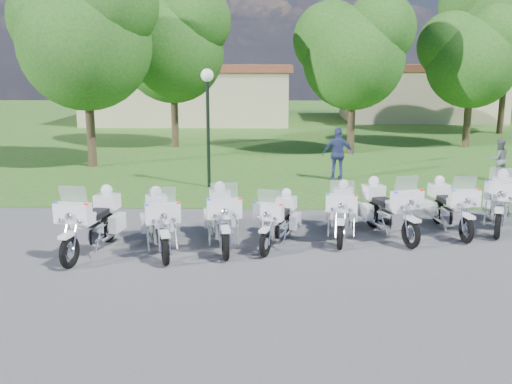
{
  "coord_description": "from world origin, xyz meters",
  "views": [
    {
      "loc": [
        -0.28,
        -13.54,
        4.35
      ],
      "look_at": [
        -0.61,
        1.2,
        0.95
      ],
      "focal_mm": 40.0,
      "sensor_mm": 36.0,
      "label": 1
    }
  ],
  "objects_px": {
    "motorcycle_2": "(222,217)",
    "bystander_b": "(499,160)",
    "motorcycle_0": "(92,222)",
    "motorcycle_5": "(388,208)",
    "motorcycle_3": "(278,219)",
    "lamp_post": "(208,98)",
    "motorcycle_4": "(342,211)",
    "motorcycle_7": "(500,200)",
    "motorcycle_6": "(450,206)",
    "motorcycle_1": "(160,221)",
    "bystander_c": "(338,154)"
  },
  "relations": [
    {
      "from": "motorcycle_0",
      "to": "motorcycle_3",
      "type": "xyz_separation_m",
      "value": [
        4.3,
        0.65,
        -0.1
      ]
    },
    {
      "from": "motorcycle_4",
      "to": "motorcycle_7",
      "type": "distance_m",
      "value": 4.4
    },
    {
      "from": "motorcycle_3",
      "to": "bystander_b",
      "type": "xyz_separation_m",
      "value": [
        8.28,
        7.79,
        0.14
      ]
    },
    {
      "from": "motorcycle_1",
      "to": "motorcycle_4",
      "type": "distance_m",
      "value": 4.52
    },
    {
      "from": "motorcycle_2",
      "to": "motorcycle_6",
      "type": "relative_size",
      "value": 1.06
    },
    {
      "from": "motorcycle_6",
      "to": "lamp_post",
      "type": "bearing_deg",
      "value": -43.73
    },
    {
      "from": "motorcycle_2",
      "to": "motorcycle_7",
      "type": "distance_m",
      "value": 7.45
    },
    {
      "from": "motorcycle_3",
      "to": "bystander_c",
      "type": "bearing_deg",
      "value": -88.57
    },
    {
      "from": "motorcycle_6",
      "to": "motorcycle_1",
      "type": "bearing_deg",
      "value": 6.74
    },
    {
      "from": "motorcycle_2",
      "to": "motorcycle_5",
      "type": "distance_m",
      "value": 4.23
    },
    {
      "from": "motorcycle_7",
      "to": "bystander_c",
      "type": "height_order",
      "value": "bystander_c"
    },
    {
      "from": "motorcycle_4",
      "to": "motorcycle_2",
      "type": "bearing_deg",
      "value": 23.18
    },
    {
      "from": "motorcycle_4",
      "to": "bystander_b",
      "type": "height_order",
      "value": "motorcycle_4"
    },
    {
      "from": "motorcycle_0",
      "to": "motorcycle_1",
      "type": "distance_m",
      "value": 1.55
    },
    {
      "from": "motorcycle_0",
      "to": "bystander_c",
      "type": "bearing_deg",
      "value": -118.43
    },
    {
      "from": "motorcycle_2",
      "to": "motorcycle_5",
      "type": "relative_size",
      "value": 1.05
    },
    {
      "from": "motorcycle_0",
      "to": "lamp_post",
      "type": "xyz_separation_m",
      "value": [
        1.97,
        7.02,
        2.37
      ]
    },
    {
      "from": "bystander_c",
      "to": "motorcycle_2",
      "type": "bearing_deg",
      "value": 66.45
    },
    {
      "from": "motorcycle_2",
      "to": "bystander_b",
      "type": "height_order",
      "value": "motorcycle_2"
    },
    {
      "from": "bystander_c",
      "to": "motorcycle_6",
      "type": "bearing_deg",
      "value": 109.69
    },
    {
      "from": "motorcycle_0",
      "to": "motorcycle_5",
      "type": "distance_m",
      "value": 7.24
    },
    {
      "from": "motorcycle_5",
      "to": "lamp_post",
      "type": "xyz_separation_m",
      "value": [
        -5.13,
        5.59,
        2.39
      ]
    },
    {
      "from": "motorcycle_2",
      "to": "motorcycle_7",
      "type": "bearing_deg",
      "value": -175.23
    },
    {
      "from": "motorcycle_6",
      "to": "lamp_post",
      "type": "height_order",
      "value": "lamp_post"
    },
    {
      "from": "motorcycle_2",
      "to": "motorcycle_3",
      "type": "height_order",
      "value": "motorcycle_2"
    },
    {
      "from": "motorcycle_2",
      "to": "lamp_post",
      "type": "xyz_separation_m",
      "value": [
        -0.99,
        6.48,
        2.38
      ]
    },
    {
      "from": "motorcycle_0",
      "to": "motorcycle_2",
      "type": "relative_size",
      "value": 1.01
    },
    {
      "from": "motorcycle_3",
      "to": "motorcycle_4",
      "type": "bearing_deg",
      "value": -140.07
    },
    {
      "from": "motorcycle_1",
      "to": "motorcycle_6",
      "type": "relative_size",
      "value": 1.01
    },
    {
      "from": "lamp_post",
      "to": "motorcycle_5",
      "type": "bearing_deg",
      "value": -47.47
    },
    {
      "from": "motorcycle_4",
      "to": "bystander_c",
      "type": "xyz_separation_m",
      "value": [
        0.73,
        7.1,
        0.3
      ]
    },
    {
      "from": "bystander_b",
      "to": "bystander_c",
      "type": "bearing_deg",
      "value": -5.86
    },
    {
      "from": "motorcycle_1",
      "to": "motorcycle_5",
      "type": "height_order",
      "value": "motorcycle_5"
    },
    {
      "from": "lamp_post",
      "to": "bystander_b",
      "type": "distance_m",
      "value": 10.95
    },
    {
      "from": "motorcycle_3",
      "to": "lamp_post",
      "type": "height_order",
      "value": "lamp_post"
    },
    {
      "from": "motorcycle_2",
      "to": "bystander_c",
      "type": "height_order",
      "value": "bystander_c"
    },
    {
      "from": "motorcycle_1",
      "to": "motorcycle_4",
      "type": "relative_size",
      "value": 1.01
    },
    {
      "from": "motorcycle_3",
      "to": "motorcycle_5",
      "type": "xyz_separation_m",
      "value": [
        2.8,
        0.78,
        0.08
      ]
    },
    {
      "from": "motorcycle_1",
      "to": "bystander_c",
      "type": "xyz_separation_m",
      "value": [
        5.1,
        8.24,
        0.27
      ]
    },
    {
      "from": "motorcycle_1",
      "to": "motorcycle_7",
      "type": "distance_m",
      "value": 8.92
    },
    {
      "from": "motorcycle_1",
      "to": "motorcycle_6",
      "type": "bearing_deg",
      "value": 177.16
    },
    {
      "from": "motorcycle_5",
      "to": "lamp_post",
      "type": "relative_size",
      "value": 0.6
    },
    {
      "from": "motorcycle_1",
      "to": "motorcycle_7",
      "type": "bearing_deg",
      "value": 177.33
    },
    {
      "from": "motorcycle_7",
      "to": "motorcycle_0",
      "type": "bearing_deg",
      "value": 35.11
    },
    {
      "from": "motorcycle_0",
      "to": "motorcycle_6",
      "type": "relative_size",
      "value": 1.07
    },
    {
      "from": "motorcycle_6",
      "to": "bystander_b",
      "type": "bearing_deg",
      "value": -126.6
    },
    {
      "from": "motorcycle_4",
      "to": "motorcycle_6",
      "type": "xyz_separation_m",
      "value": [
        2.87,
        0.57,
        0.0
      ]
    },
    {
      "from": "motorcycle_0",
      "to": "motorcycle_4",
      "type": "bearing_deg",
      "value": -157.77
    },
    {
      "from": "lamp_post",
      "to": "motorcycle_0",
      "type": "bearing_deg",
      "value": -105.68
    },
    {
      "from": "motorcycle_5",
      "to": "motorcycle_3",
      "type": "bearing_deg",
      "value": -3.41
    }
  ]
}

